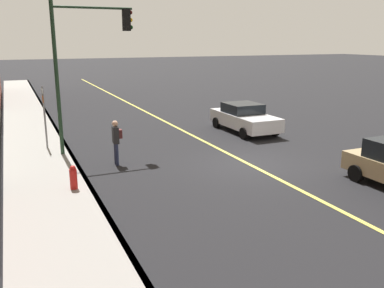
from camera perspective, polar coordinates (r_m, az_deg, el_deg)
ground at (r=16.75m, az=7.73°, el=-2.73°), size 200.00×200.00×0.00m
sidewalk_slab at (r=14.44m, az=-19.21°, el=-5.89°), size 80.00×2.71×0.15m
curb_edge at (r=14.58m, az=-14.21°, el=-5.34°), size 80.00×0.16×0.15m
lane_stripe_center at (r=16.75m, az=7.73°, el=-2.71°), size 80.00×0.16×0.01m
car_white at (r=22.45m, az=7.24°, el=3.62°), size 4.55×2.08×1.52m
pedestrian_with_backpack at (r=16.52m, az=-10.43°, el=0.70°), size 0.44×0.38×1.78m
traffic_light_mast at (r=17.89m, az=-14.68°, el=12.06°), size 0.28×3.33×6.40m
street_sign_post at (r=19.28m, az=-19.72°, el=4.00°), size 0.60×0.08×2.89m
fire_hydrant at (r=13.89m, az=-16.05°, el=-4.74°), size 0.24×0.24×0.94m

